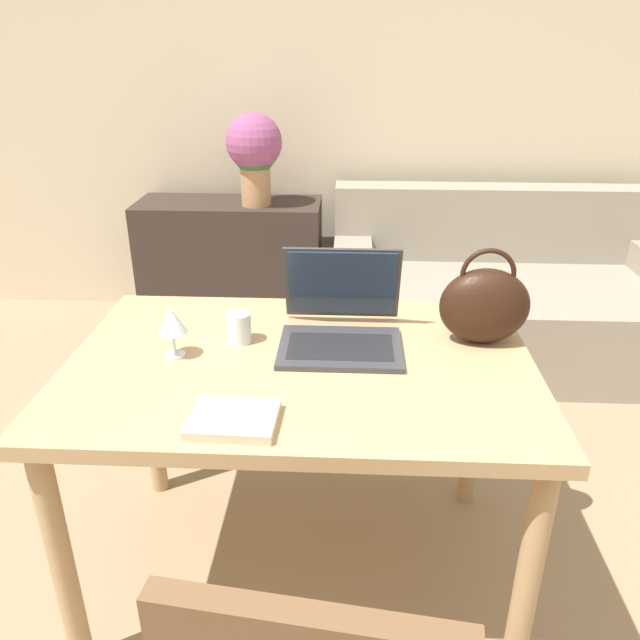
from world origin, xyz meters
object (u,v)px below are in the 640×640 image
(wine_glass, at_px, (172,322))
(handbag, at_px, (484,305))
(flower_vase, at_px, (254,151))
(laptop, at_px, (341,317))
(couch, at_px, (502,302))
(drinking_glass, at_px, (239,328))

(wine_glass, relative_size, handbag, 0.51)
(flower_vase, bearing_deg, laptop, -73.61)
(laptop, bearing_deg, flower_vase, 106.39)
(couch, relative_size, wine_glass, 12.51)
(drinking_glass, relative_size, handbag, 0.32)
(couch, xyz_separation_m, laptop, (-0.83, -1.44, 0.55))
(couch, xyz_separation_m, handbag, (-0.43, -1.45, 0.60))
(laptop, height_order, handbag, handbag)
(drinking_glass, height_order, flower_vase, flower_vase)
(drinking_glass, height_order, wine_glass, wine_glass)
(laptop, relative_size, flower_vase, 0.72)
(wine_glass, bearing_deg, drinking_glass, 30.35)
(wine_glass, height_order, flower_vase, flower_vase)
(couch, distance_m, drinking_glass, 1.93)
(laptop, xyz_separation_m, flower_vase, (-0.49, 1.66, 0.18))
(drinking_glass, relative_size, flower_vase, 0.19)
(laptop, distance_m, flower_vase, 1.74)
(drinking_glass, bearing_deg, handbag, 2.89)
(drinking_glass, bearing_deg, laptop, 7.66)
(flower_vase, bearing_deg, handbag, -61.89)
(handbag, bearing_deg, couch, 73.50)
(handbag, height_order, flower_vase, flower_vase)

